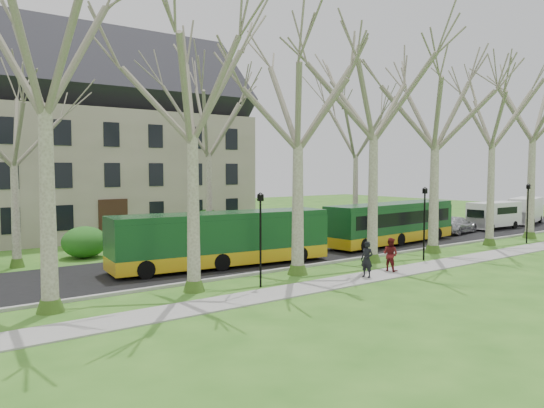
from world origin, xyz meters
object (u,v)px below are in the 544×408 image
at_px(bus_lead, 223,239).
at_px(van_b, 526,211).
at_px(sedan, 456,225).
at_px(bus_follow, 392,223).
at_px(van_a, 494,216).
at_px(pedestrian_b, 390,254).
at_px(pedestrian_a, 367,259).

distance_m(bus_lead, van_b, 35.51).
relative_size(sedan, van_b, 0.84).
relative_size(bus_lead, bus_follow, 1.03).
distance_m(van_a, pedestrian_b, 23.85).
distance_m(bus_lead, bus_follow, 14.49).
bearing_deg(bus_lead, van_a, 8.46).
relative_size(pedestrian_a, pedestrian_b, 1.02).
distance_m(bus_follow, sedan, 9.02).
relative_size(sedan, pedestrian_b, 2.78).
xyz_separation_m(bus_lead, pedestrian_b, (6.42, -6.46, -0.67)).
distance_m(van_a, pedestrian_a, 26.07).
bearing_deg(bus_lead, van_b, 8.81).
bearing_deg(bus_lead, pedestrian_b, -38.72).
height_order(bus_follow, sedan, bus_follow).
bearing_deg(sedan, bus_lead, 82.16).
height_order(sedan, van_a, van_a).
height_order(sedan, pedestrian_b, pedestrian_b).
relative_size(bus_lead, sedan, 2.52).
height_order(van_a, van_b, van_b).
bearing_deg(van_a, bus_follow, -174.95).
distance_m(bus_follow, van_b, 21.03).
bearing_deg(bus_follow, sedan, -0.19).
distance_m(bus_follow, pedestrian_b, 10.57).
xyz_separation_m(van_a, pedestrian_a, (-24.86, -7.87, -0.30)).
bearing_deg(pedestrian_a, bus_follow, 113.77).
bearing_deg(bus_lead, bus_follow, 7.85).
bearing_deg(sedan, pedestrian_b, 103.44).
height_order(bus_lead, van_b, bus_lead).
relative_size(bus_follow, pedestrian_b, 6.84).
bearing_deg(pedestrian_a, sedan, 101.20).
bearing_deg(van_a, pedestrian_b, -159.28).
distance_m(van_b, pedestrian_b, 30.12).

